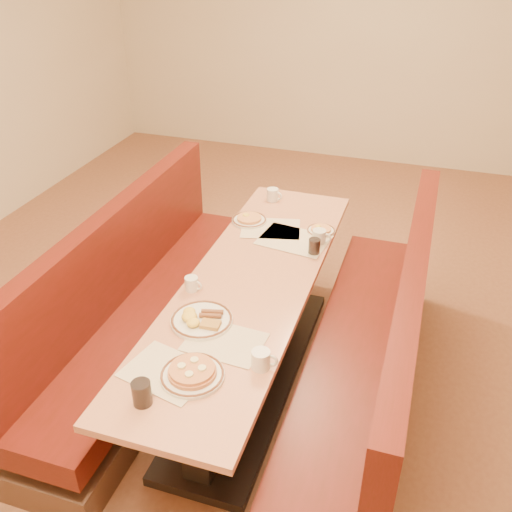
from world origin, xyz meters
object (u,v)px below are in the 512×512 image
(coffee_mug_c, at_px, (320,237))
(soda_tumbler_mid, at_px, (314,246))
(pancake_plate, at_px, (192,373))
(soda_tumbler_near, at_px, (142,393))
(coffee_mug_a, at_px, (262,359))
(coffee_mug_d, at_px, (273,195))
(coffee_mug_b, at_px, (192,284))
(eggs_plate, at_px, (201,319))
(booth_left, at_px, (143,311))
(booth_right, at_px, (371,359))
(diner_table, at_px, (250,332))

(coffee_mug_c, xyz_separation_m, soda_tumbler_mid, (-0.00, -0.13, 0.00))
(pancake_plate, distance_m, soda_tumbler_near, 0.26)
(coffee_mug_a, height_order, coffee_mug_c, coffee_mug_a)
(coffee_mug_a, relative_size, coffee_mug_d, 1.04)
(coffee_mug_a, height_order, soda_tumbler_near, soda_tumbler_near)
(pancake_plate, relative_size, coffee_mug_c, 2.41)
(coffee_mug_b, bearing_deg, coffee_mug_a, -31.77)
(eggs_plate, distance_m, coffee_mug_a, 0.46)
(booth_left, xyz_separation_m, soda_tumbler_near, (0.60, -1.05, 0.45))
(coffee_mug_a, bearing_deg, coffee_mug_b, 130.35)
(booth_right, xyz_separation_m, soda_tumbler_mid, (-0.45, 0.41, 0.44))
(pancake_plate, height_order, coffee_mug_a, coffee_mug_a)
(booth_left, xyz_separation_m, pancake_plate, (0.74, -0.83, 0.41))
(diner_table, relative_size, pancake_plate, 8.45)
(booth_right, xyz_separation_m, coffee_mug_a, (-0.45, -0.67, 0.44))
(pancake_plate, xyz_separation_m, soda_tumbler_near, (-0.14, -0.21, 0.03))
(eggs_plate, xyz_separation_m, coffee_mug_d, (-0.06, 1.50, 0.03))
(diner_table, relative_size, coffee_mug_d, 20.76)
(diner_table, bearing_deg, pancake_plate, -89.72)
(coffee_mug_a, bearing_deg, diner_table, 104.05)
(booth_right, xyz_separation_m, pancake_plate, (-0.73, -0.83, 0.41))
(diner_table, xyz_separation_m, coffee_mug_c, (0.28, 0.54, 0.42))
(diner_table, distance_m, booth_right, 0.73)
(coffee_mug_c, relative_size, soda_tumbler_mid, 1.23)
(booth_right, height_order, coffee_mug_a, booth_right)
(diner_table, relative_size, eggs_plate, 7.77)
(coffee_mug_a, height_order, soda_tumbler_mid, soda_tumbler_mid)
(coffee_mug_c, xyz_separation_m, soda_tumbler_near, (-0.42, -1.59, 0.01))
(coffee_mug_c, height_order, soda_tumbler_mid, soda_tumbler_mid)
(coffee_mug_d, bearing_deg, pancake_plate, -74.01)
(coffee_mug_a, distance_m, coffee_mug_c, 1.22)
(booth_left, relative_size, soda_tumbler_near, 21.47)
(pancake_plate, bearing_deg, diner_table, 90.28)
(eggs_plate, height_order, coffee_mug_a, coffee_mug_a)
(eggs_plate, bearing_deg, soda_tumbler_mid, 65.21)
(soda_tumbler_near, bearing_deg, soda_tumbler_mid, 74.09)
(coffee_mug_c, distance_m, coffee_mug_d, 0.69)
(eggs_plate, bearing_deg, diner_table, 75.45)
(coffee_mug_b, bearing_deg, soda_tumbler_mid, 56.15)
(booth_right, bearing_deg, booth_left, 180.00)
(booth_left, bearing_deg, pancake_plate, -48.49)
(booth_left, height_order, soda_tumbler_mid, booth_left)
(pancake_plate, bearing_deg, coffee_mug_a, 29.61)
(coffee_mug_d, bearing_deg, soda_tumbler_mid, -44.03)
(diner_table, bearing_deg, coffee_mug_c, 62.47)
(coffee_mug_a, relative_size, coffee_mug_c, 1.02)
(pancake_plate, bearing_deg, coffee_mug_b, 113.58)
(booth_right, relative_size, coffee_mug_b, 23.64)
(soda_tumbler_mid, bearing_deg, booth_left, -157.95)
(booth_right, height_order, eggs_plate, booth_right)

